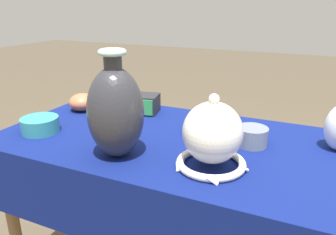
{
  "coord_description": "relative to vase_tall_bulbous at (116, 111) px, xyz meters",
  "views": [
    {
      "loc": [
        0.4,
        -0.96,
        1.13
      ],
      "look_at": [
        0.03,
        -0.13,
        0.81
      ],
      "focal_mm": 35.0,
      "sensor_mm": 36.0,
      "label": 1
    }
  ],
  "objects": [
    {
      "name": "pot_squat_slate",
      "position": [
        0.36,
        0.24,
        -0.11
      ],
      "size": [
        0.1,
        0.1,
        0.06
      ],
      "primitive_type": "cylinder",
      "color": "slate",
      "rests_on": "display_table"
    },
    {
      "name": "vase_tall_bulbous",
      "position": [
        0.0,
        0.0,
        0.0
      ],
      "size": [
        0.17,
        0.17,
        0.32
      ],
      "color": "#2D2D33",
      "rests_on": "display_table"
    },
    {
      "name": "bowl_shallow_cobalt",
      "position": [
        0.19,
        0.28,
        -0.11
      ],
      "size": [
        0.15,
        0.15,
        0.07
      ],
      "primitive_type": "ellipsoid",
      "color": "#3851A8",
      "rests_on": "display_table"
    },
    {
      "name": "display_table",
      "position": [
        0.12,
        0.18,
        -0.22
      ],
      "size": [
        1.24,
        0.64,
        0.68
      ],
      "color": "olive",
      "rests_on": "ground_plane"
    },
    {
      "name": "pot_squat_teal",
      "position": [
        -0.36,
        0.05,
        -0.12
      ],
      "size": [
        0.13,
        0.13,
        0.05
      ],
      "primitive_type": "cylinder",
      "color": "teal",
      "rests_on": "display_table"
    },
    {
      "name": "vase_dome_bell",
      "position": [
        0.28,
        0.05,
        -0.05
      ],
      "size": [
        0.21,
        0.21,
        0.22
      ],
      "color": "white",
      "rests_on": "display_table"
    },
    {
      "name": "mosaic_tile_box",
      "position": [
        -0.12,
        0.4,
        -0.1
      ],
      "size": [
        0.13,
        0.12,
        0.08
      ],
      "rotation": [
        0.0,
        0.0,
        0.19
      ],
      "color": "#232328",
      "rests_on": "display_table"
    },
    {
      "name": "bowl_shallow_terracotta",
      "position": [
        -0.38,
        0.31,
        -0.11
      ],
      "size": [
        0.11,
        0.11,
        0.07
      ],
      "primitive_type": "ellipsoid",
      "color": "#BC6642",
      "rests_on": "display_table"
    }
  ]
}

